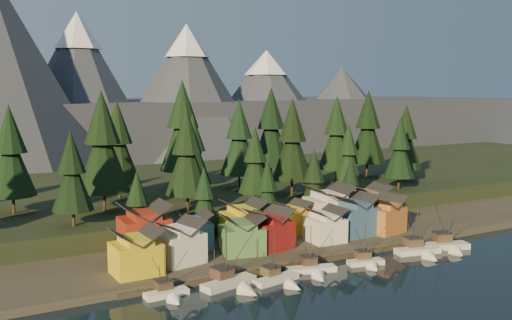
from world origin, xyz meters
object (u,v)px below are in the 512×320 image
boat_2 (280,274)px  house_front_0 (136,250)px  boat_6 (449,240)px  boat_0 (168,287)px  house_front_1 (179,240)px  boat_5 (421,245)px  house_back_1 (194,229)px  house_back_0 (144,227)px  boat_1 (233,276)px  boat_3 (313,264)px  boat_4 (368,256)px

boat_2 → house_front_0: size_ratio=1.19×
boat_2 → boat_6: (44.95, 0.27, 0.56)m
boat_0 → house_front_1: (7.52, 13.43, 4.17)m
boat_5 → house_back_1: 49.75m
house_back_0 → boat_6: bearing=-20.5°
house_front_1 → house_back_0: house_back_0 is taller
boat_1 → house_front_0: (-14.22, 12.08, 3.77)m
boat_0 → house_front_0: 11.88m
boat_0 → boat_3: 29.60m
boat_1 → house_back_1: (2.23, 22.93, 3.42)m
house_back_0 → house_front_1: bearing=-66.0°
boat_4 → boat_6: size_ratio=0.79×
boat_2 → boat_4: 21.30m
boat_4 → boat_0: bearing=-169.5°
boat_2 → boat_4: bearing=-9.1°
boat_0 → boat_1: size_ratio=0.80×
boat_3 → boat_6: (36.23, -1.34, 0.55)m
boat_3 → house_back_1: bearing=139.2°
boat_6 → house_back_0: house_back_0 is taller
boat_3 → boat_5: (27.93, -1.00, 0.39)m
boat_2 → boat_1: bearing=157.0°
boat_1 → house_front_1: boat_1 is taller
boat_0 → boat_2: (20.83, -3.24, -0.06)m
boat_3 → house_front_0: (-31.73, 12.55, 4.19)m
boat_5 → house_back_0: house_back_0 is taller
boat_0 → boat_6: bearing=-4.8°
house_back_1 → boat_3: bearing=-48.6°
boat_1 → house_front_1: bearing=94.7°
boat_2 → boat_6: bearing=-9.4°
boat_1 → house_back_0: (-8.44, 24.58, 4.85)m
house_front_0 → boat_1: bearing=-41.8°
boat_0 → house_back_0: bearing=79.1°
house_back_0 → boat_5: bearing=-23.3°
boat_2 → house_back_1: size_ratio=1.29×
boat_4 → house_back_1: house_back_1 is taller
boat_4 → boat_3: bearing=-171.6°
boat_0 → boat_5: bearing=-4.8°
house_back_0 → boat_2: bearing=-54.6°
boat_1 → boat_5: (45.45, -1.47, -0.02)m
boat_1 → house_back_1: boat_1 is taller
boat_6 → house_front_1: boat_6 is taller
boat_2 → house_back_0: size_ratio=0.98×
boat_1 → house_back_1: 23.29m
boat_2 → boat_5: boat_5 is taller
house_front_0 → boat_3: bearing=-23.0°
house_front_0 → house_front_1: size_ratio=0.90×
boat_3 → house_back_0: 36.45m
boat_0 → house_front_0: house_front_0 is taller
boat_3 → house_front_1: (-22.04, 15.06, 4.22)m
house_front_0 → house_back_0: bearing=63.7°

